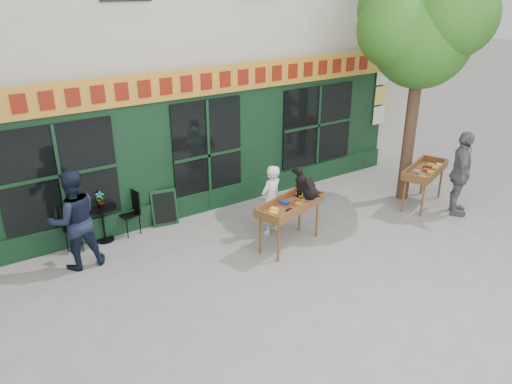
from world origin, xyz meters
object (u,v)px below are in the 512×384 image
(woman, at_px, (271,200))
(book_cart_right, at_px, (425,172))
(bistro_table, at_px, (102,217))
(man_right, at_px, (461,174))
(book_cart_center, at_px, (290,208))
(man_left, at_px, (74,220))
(dog, at_px, (306,183))

(woman, distance_m, book_cart_right, 3.92)
(woman, xyz_separation_m, bistro_table, (-3.05, 1.61, -0.21))
(book_cart_right, xyz_separation_m, man_right, (0.26, -0.75, 0.15))
(book_cart_right, bearing_deg, woman, 147.31)
(book_cart_right, distance_m, bistro_table, 7.30)
(book_cart_center, relative_size, man_left, 0.85)
(book_cart_right, height_order, man_right, man_right)
(man_right, relative_size, bistro_table, 2.56)
(book_cart_center, distance_m, bistro_table, 3.81)
(book_cart_center, bearing_deg, book_cart_right, -18.51)
(woman, height_order, book_cart_right, woman)
(dog, xyz_separation_m, man_left, (-4.10, 1.60, -0.34))
(book_cart_right, bearing_deg, man_right, -91.48)
(dog, distance_m, book_cart_right, 3.51)
(dog, xyz_separation_m, man_right, (3.73, -0.88, -0.32))
(dog, relative_size, book_cart_right, 0.37)
(book_cart_center, xyz_separation_m, dog, (0.35, -0.05, 0.47))
(book_cart_center, xyz_separation_m, book_cart_right, (3.83, -0.18, 0.00))
(book_cart_center, xyz_separation_m, man_right, (4.08, -0.93, 0.15))
(book_cart_center, relative_size, woman, 1.07)
(man_left, bearing_deg, book_cart_center, 158.34)
(woman, bearing_deg, dog, 100.81)
(dog, height_order, book_cart_right, dog)
(book_cart_center, height_order, man_right, man_right)
(dog, bearing_deg, woman, 100.81)
(woman, distance_m, bistro_table, 3.46)
(book_cart_center, height_order, dog, dog)
(book_cart_center, bearing_deg, man_right, -28.64)
(book_cart_center, bearing_deg, dog, -23.88)
(dog, height_order, bistro_table, dog)
(bistro_table, bearing_deg, dog, -34.15)
(dog, distance_m, woman, 0.95)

